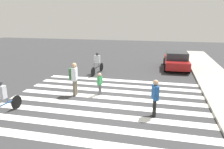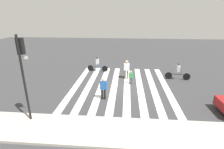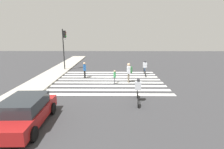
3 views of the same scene
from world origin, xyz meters
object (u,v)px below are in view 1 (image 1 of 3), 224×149
at_px(cyclist_near_curb, 97,62).
at_px(car_parked_silver_sedan, 176,60).
at_px(pedestrian_adult_tall_backpack, 74,76).
at_px(pedestrian_child_with_backpack, 100,83).
at_px(pedestrian_adult_yellow_jacket, 155,96).
at_px(cyclist_mid_street, 2,97).

bearing_deg(cyclist_near_curb, car_parked_silver_sedan, 123.59).
bearing_deg(pedestrian_adult_tall_backpack, pedestrian_child_with_backpack, 96.87).
bearing_deg(cyclist_near_curb, pedestrian_adult_yellow_jacket, 40.83).
bearing_deg(car_parked_silver_sedan, pedestrian_adult_yellow_jacket, -9.40).
distance_m(cyclist_near_curb, cyclist_mid_street, 8.10).
bearing_deg(car_parked_silver_sedan, pedestrian_child_with_backpack, -31.67).
relative_size(cyclist_near_curb, cyclist_mid_street, 1.03).
xyz_separation_m(pedestrian_child_with_backpack, pedestrian_adult_tall_backpack, (0.38, -1.32, 0.36)).
height_order(cyclist_near_curb, cyclist_mid_street, cyclist_near_curb).
bearing_deg(cyclist_mid_street, pedestrian_child_with_backpack, 141.76).
bearing_deg(pedestrian_child_with_backpack, car_parked_silver_sedan, -19.34).
xyz_separation_m(cyclist_mid_street, car_parked_silver_sedan, (-10.96, 7.66, -0.14)).
distance_m(cyclist_mid_street, car_parked_silver_sedan, 13.37).
relative_size(pedestrian_child_with_backpack, cyclist_mid_street, 0.55).
bearing_deg(pedestrian_adult_tall_backpack, pedestrian_adult_yellow_jacket, 59.95).
xyz_separation_m(pedestrian_adult_tall_backpack, cyclist_near_curb, (-4.78, -0.16, -0.19)).
relative_size(pedestrian_adult_yellow_jacket, car_parked_silver_sedan, 0.39).
bearing_deg(cyclist_near_curb, pedestrian_adult_tall_backpack, 7.68).
height_order(pedestrian_adult_yellow_jacket, car_parked_silver_sedan, pedestrian_adult_yellow_jacket).
distance_m(pedestrian_child_with_backpack, pedestrian_adult_tall_backpack, 1.42).
bearing_deg(pedestrian_child_with_backpack, cyclist_mid_street, 147.42).
xyz_separation_m(pedestrian_adult_tall_backpack, cyclist_mid_street, (3.11, -1.98, -0.20)).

